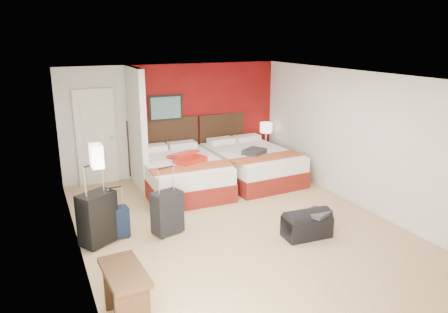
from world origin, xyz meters
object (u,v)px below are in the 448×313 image
bed_left (181,174)px  bed_right (251,165)px  table_lamp (266,133)px  duffel_bag (307,226)px  suitcase_charcoal (167,214)px  desk (126,297)px  suitcase_black (98,220)px  red_suitcase_open (187,157)px  nightstand (265,154)px  suitcase_navy (117,224)px

bed_left → bed_right: bed_left is taller
table_lamp → duffel_bag: size_ratio=0.72×
duffel_bag → suitcase_charcoal: bearing=156.4°
bed_left → duffel_bag: size_ratio=2.99×
bed_right → desk: desk is taller
bed_left → suitcase_black: bearing=-136.6°
red_suitcase_open → suitcase_black: (-2.04, -1.66, -0.32)m
suitcase_black → desk: suitcase_black is taller
duffel_bag → desk: desk is taller
bed_left → suitcase_black: (-1.94, -1.76, 0.07)m
suitcase_charcoal → desk: bearing=-136.1°
bed_left → nightstand: bed_left is taller
red_suitcase_open → table_lamp: table_lamp is taller
nightstand → suitcase_charcoal: suitcase_charcoal is taller
bed_left → suitcase_black: 2.62m
table_lamp → desk: 6.46m
red_suitcase_open → suitcase_charcoal: bearing=-143.3°
bed_right → desk: 5.28m
bed_right → suitcase_navy: size_ratio=4.54×
suitcase_black → desk: size_ratio=0.99×
bed_left → bed_right: bearing=1.7°
red_suitcase_open → table_lamp: bearing=-3.0°
bed_right → nightstand: bed_right is taller
table_lamp → suitcase_black: table_lamp is taller
red_suitcase_open → nightstand: 2.61m
red_suitcase_open → duffel_bag: 3.00m
bed_right → red_suitcase_open: (-1.56, -0.12, 0.39)m
table_lamp → suitcase_charcoal: (-3.36, -2.68, -0.45)m
suitcase_charcoal → table_lamp: bearing=21.4°
nightstand → suitcase_navy: (-4.13, -2.51, -0.02)m
suitcase_navy → desk: 2.17m
table_lamp → nightstand: bearing=0.0°
table_lamp → suitcase_black: 5.15m
suitcase_black → desk: (-0.02, -2.06, -0.07)m
red_suitcase_open → suitcase_charcoal: red_suitcase_open is taller
suitcase_navy → duffel_bag: size_ratio=0.65×
nightstand → suitcase_black: bearing=-157.3°
nightstand → desk: (-4.45, -4.66, 0.07)m
suitcase_black → bed_right: bearing=-4.4°
table_lamp → suitcase_black: (-4.43, -2.59, -0.39)m
nightstand → suitcase_charcoal: 4.30m
suitcase_charcoal → suitcase_navy: (-0.77, 0.17, -0.10)m
red_suitcase_open → bed_right: bearing=-20.1°
nightstand → red_suitcase_open: bearing=-166.3°
suitcase_black → duffel_bag: suitcase_black is taller
desk → nightstand: bearing=42.8°
red_suitcase_open → nightstand: size_ratio=1.54×
nightstand → duffel_bag: nightstand is taller
nightstand → duffel_bag: (-1.38, -3.71, -0.08)m
table_lamp → desk: size_ratio=0.66×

